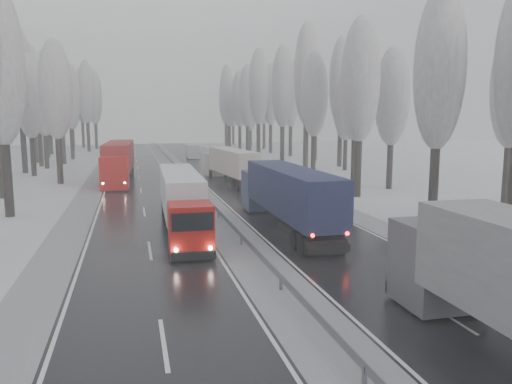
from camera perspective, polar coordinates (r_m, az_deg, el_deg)
name	(u,v)px	position (r m, az deg, el deg)	size (l,w,h in m)	color
ground	(313,328)	(18.48, 6.58, -15.19)	(260.00, 260.00, 0.00)	silver
carriageway_right	(255,195)	(47.76, -0.17, -0.40)	(7.50, 200.00, 0.03)	black
carriageway_left	(142,200)	(46.41, -12.86, -0.87)	(7.50, 200.00, 0.03)	black
median_slush	(200,198)	(46.80, -6.42, -0.63)	(3.00, 200.00, 0.04)	#95979D
shoulder_right	(303,194)	(49.17, 5.44, -0.17)	(2.40, 200.00, 0.04)	#95979D
shoulder_left	(85,202)	(46.59, -18.95, -1.08)	(2.40, 200.00, 0.04)	#95979D
median_guardrail	(200,191)	(46.70, -6.43, 0.07)	(0.12, 200.00, 0.76)	slate
tree_16	(440,70)	(38.03, 20.25, 12.91)	(3.60, 3.60, 16.53)	black
tree_18	(360,81)	(47.64, 11.85, 12.29)	(3.60, 3.60, 16.58)	black
tree_19	(392,98)	(53.65, 15.31, 10.36)	(3.60, 3.60, 14.57)	black
tree_20	(356,92)	(56.39, 11.34, 11.13)	(3.60, 3.60, 15.71)	black
tree_21	(359,78)	(61.07, 11.69, 12.65)	(3.60, 3.60, 18.62)	black
tree_22	(314,95)	(65.67, 6.68, 10.93)	(3.60, 3.60, 15.86)	black
tree_23	(346,108)	(71.71, 10.28, 9.46)	(3.60, 3.60, 13.55)	black
tree_24	(307,75)	(71.23, 5.82, 13.12)	(3.60, 3.60, 20.49)	black
tree_25	(341,83)	(77.44, 9.71, 12.18)	(3.60, 3.60, 19.44)	black
tree_26	(283,88)	(80.76, 3.06, 11.83)	(3.60, 3.60, 18.78)	black
tree_27	(316,94)	(86.82, 6.87, 11.06)	(3.60, 3.60, 17.62)	black
tree_28	(258,88)	(90.73, 0.29, 11.82)	(3.60, 3.60, 19.62)	black
tree_29	(291,95)	(96.57, 4.01, 11.02)	(3.60, 3.60, 18.11)	black
tree_30	(247,96)	(100.19, -0.99, 10.86)	(3.60, 3.60, 17.86)	black
tree_31	(271,95)	(105.55, 1.69, 10.99)	(3.60, 3.60, 18.58)	black
tree_32	(240,100)	(107.51, -1.88, 10.52)	(3.60, 3.60, 17.33)	black
tree_33	(250,109)	(112.06, -0.72, 9.46)	(3.60, 3.60, 14.33)	black
tree_34	(229,100)	(114.29, -3.09, 10.49)	(3.60, 3.60, 17.63)	black
tree_35	(264,99)	(120.27, 0.93, 10.59)	(3.60, 3.60, 18.25)	black
tree_36	(227,94)	(124.27, -3.37, 11.09)	(3.60, 3.60, 20.23)	black
tree_37	(251,105)	(129.55, -0.62, 9.91)	(3.60, 3.60, 16.37)	black
tree_38	(226,102)	(134.90, -3.50, 10.27)	(3.60, 3.60, 17.97)	black
tree_39	(233,106)	(139.33, -2.64, 9.75)	(3.60, 3.60, 16.19)	black
tree_62	(55,90)	(60.13, -21.96, 10.71)	(3.60, 3.60, 16.04)	black
tree_64	(29,97)	(69.65, -24.50, 9.85)	(3.60, 3.60, 15.42)	black
tree_65	(19,78)	(74.04, -25.46, 11.68)	(3.60, 3.60, 19.48)	black
tree_66	(43,100)	(79.13, -23.17, 9.59)	(3.60, 3.60, 15.23)	black
tree_67	(37,93)	(83.34, -23.74, 10.29)	(3.60, 3.60, 17.09)	black
tree_68	(61,96)	(85.64, -21.44, 10.17)	(3.60, 3.60, 16.65)	black
tree_69	(32,86)	(90.38, -24.27, 10.98)	(3.60, 3.60, 19.35)	black
tree_70	(70,97)	(95.62, -20.52, 10.15)	(3.60, 3.60, 17.09)	black
tree_71	(44,89)	(100.27, -23.07, 10.83)	(3.60, 3.60, 19.61)	black
tree_72	(61,105)	(105.16, -21.35, 9.22)	(3.60, 3.60, 15.11)	black
tree_73	(48,99)	(109.55, -22.65, 9.80)	(3.60, 3.60, 17.22)	black
tree_74	(86,93)	(115.61, -18.83, 10.68)	(3.60, 3.60, 19.68)	black
tree_75	(44,96)	(120.60, -23.05, 10.02)	(3.60, 3.60, 18.60)	black
tree_76	(94,98)	(124.87, -17.99, 10.19)	(3.60, 3.60, 18.55)	black
tree_77	(72,110)	(129.26, -20.33, 8.81)	(3.60, 3.60, 14.32)	black
tree_78	(81,96)	(131.73, -19.36, 10.30)	(3.60, 3.60, 19.55)	black
tree_79	(71,103)	(135.92, -20.35, 9.51)	(3.60, 3.60, 17.07)	black
truck_blue_box	(286,193)	(33.28, 3.41, -0.11)	(2.61, 16.29, 4.17)	navy
truck_cream_box	(230,163)	(56.88, -2.98, 3.31)	(3.70, 15.25, 3.88)	#BEB6A8
box_truck_distant	(193,151)	(91.95, -7.25, 4.63)	(2.46, 6.91, 2.54)	silver
truck_red_white	(181,197)	(33.30, -8.53, -0.58)	(2.71, 14.82, 3.78)	#AA0F09
truck_red_red	(119,159)	(59.52, -15.42, 3.63)	(3.55, 17.86, 4.56)	red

